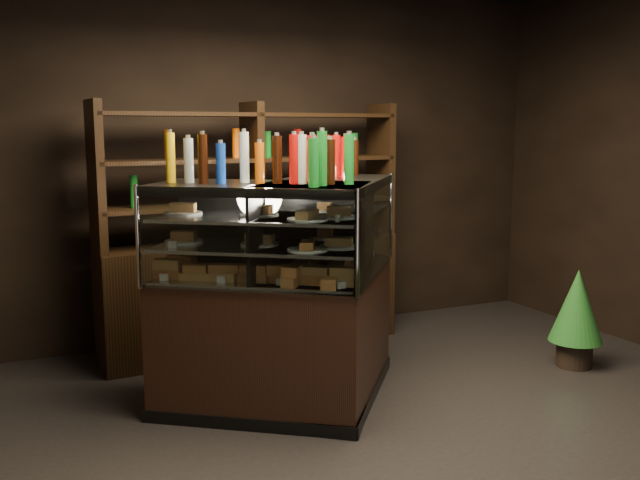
% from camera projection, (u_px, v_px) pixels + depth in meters
% --- Properties ---
extents(ground, '(5.00, 5.00, 0.00)m').
position_uv_depth(ground, '(444.00, 435.00, 4.22)').
color(ground, black).
rests_on(ground, ground).
extents(room_shell, '(5.02, 5.02, 3.01)m').
position_uv_depth(room_shell, '(454.00, 102.00, 3.92)').
color(room_shell, black).
rests_on(room_shell, ground).
extents(display_case, '(1.92, 1.48, 1.47)m').
position_uv_depth(display_case, '(295.00, 330.00, 4.65)').
color(display_case, black).
rests_on(display_case, ground).
extents(food_display, '(1.52, 1.06, 0.45)m').
position_uv_depth(food_display, '(295.00, 242.00, 4.55)').
color(food_display, '#BD7F44').
rests_on(food_display, display_case).
extents(bottles_top, '(1.34, 0.93, 0.30)m').
position_uv_depth(bottles_top, '(294.00, 159.00, 4.47)').
color(bottles_top, '#147223').
rests_on(bottles_top, display_case).
extents(potted_conifer, '(0.40, 0.40, 0.85)m').
position_uv_depth(potted_conifer, '(577.00, 304.00, 5.36)').
color(potted_conifer, black).
rests_on(potted_conifer, ground).
extents(back_shelving, '(2.50, 0.57, 2.00)m').
position_uv_depth(back_shelving, '(254.00, 276.00, 5.78)').
color(back_shelving, black).
rests_on(back_shelving, ground).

